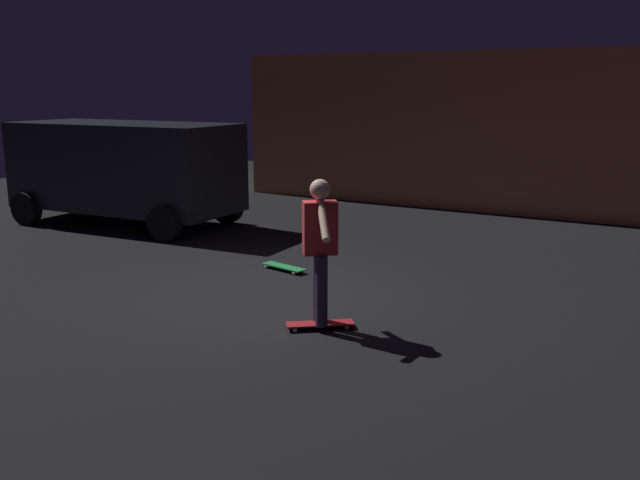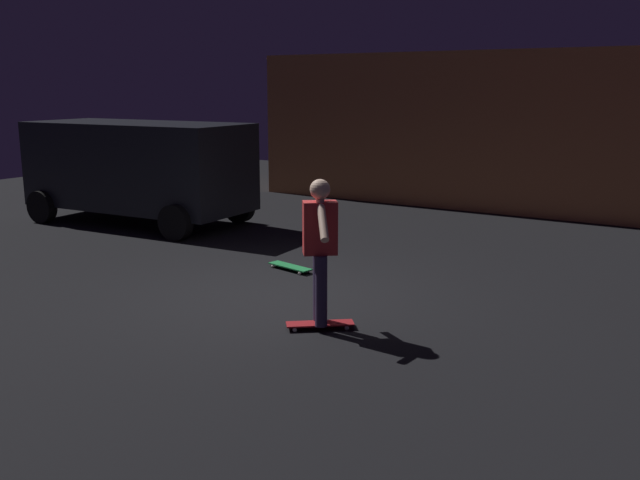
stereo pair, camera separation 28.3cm
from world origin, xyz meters
name	(u,v)px [view 2 (the right image)]	position (x,y,z in m)	size (l,w,h in m)	color
ground_plane	(278,295)	(0.00, 0.00, 0.00)	(28.00, 28.00, 0.00)	black
low_building	(479,128)	(-0.61, 9.10, 1.75)	(10.25, 3.08, 3.49)	#C67A47
parked_van	(138,166)	(-5.40, 2.70, 1.16)	(4.71, 2.45, 2.03)	black
skateboard_ridden	(320,324)	(1.19, -0.83, 0.06)	(0.73, 0.65, 0.07)	#AD1E23
skateboard_spare	(290,267)	(-0.61, 1.17, 0.06)	(0.80, 0.36, 0.07)	green
skater	(320,241)	(1.19, -0.83, 1.04)	(0.69, 0.82, 1.67)	#382D4C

